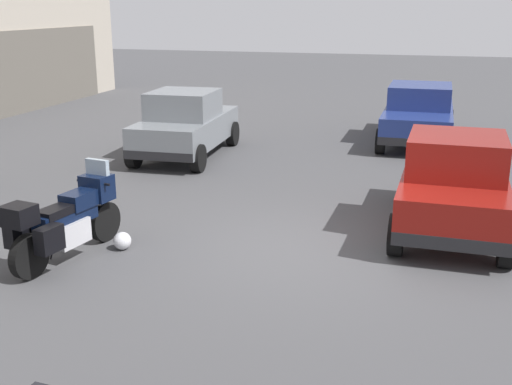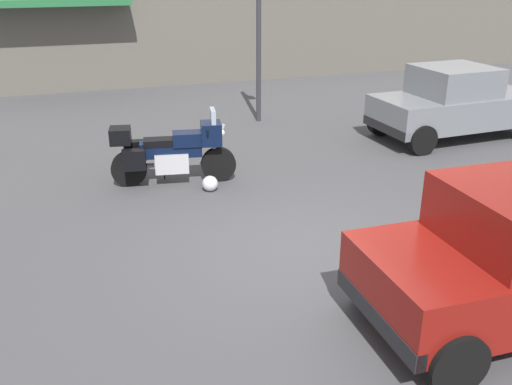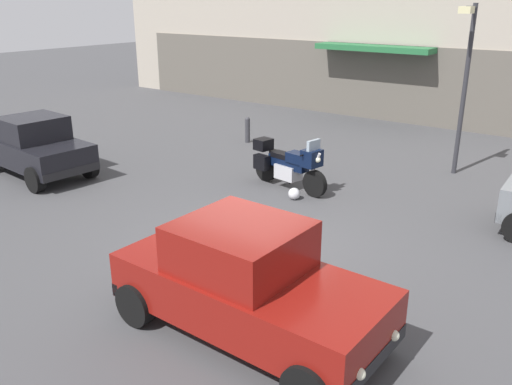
# 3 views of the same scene
# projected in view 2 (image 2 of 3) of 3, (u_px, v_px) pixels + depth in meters

# --- Properties ---
(ground_plane) EXTENTS (80.00, 80.00, 0.00)m
(ground_plane) POSITION_uv_depth(u_px,v_px,m) (311.00, 251.00, 8.01)
(ground_plane) COLOR #424244
(motorcycle) EXTENTS (2.25, 0.94, 1.36)m
(motorcycle) POSITION_uv_depth(u_px,v_px,m) (171.00, 151.00, 10.22)
(motorcycle) COLOR black
(motorcycle) RESTS_ON ground
(helmet) EXTENTS (0.28, 0.28, 0.28)m
(helmet) POSITION_uv_depth(u_px,v_px,m) (210.00, 183.00, 10.05)
(helmet) COLOR silver
(helmet) RESTS_ON ground
(car_wagon_end) EXTENTS (3.93, 1.93, 1.64)m
(car_wagon_end) POSITION_uv_depth(u_px,v_px,m) (455.00, 103.00, 12.84)
(car_wagon_end) COLOR slate
(car_wagon_end) RESTS_ON ground
(streetlamp_curbside) EXTENTS (0.28, 0.94, 4.32)m
(streetlamp_curbside) POSITION_uv_depth(u_px,v_px,m) (261.00, 13.00, 13.38)
(streetlamp_curbside) COLOR #2D2D33
(streetlamp_curbside) RESTS_ON ground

